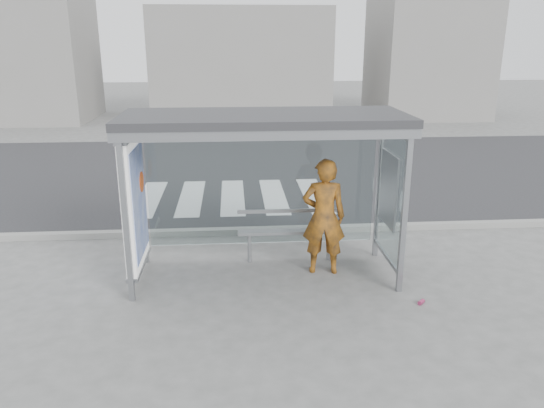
{
  "coord_description": "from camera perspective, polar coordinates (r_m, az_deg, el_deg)",
  "views": [
    {
      "loc": [
        -0.49,
        -7.85,
        3.69
      ],
      "look_at": [
        0.13,
        0.2,
        1.15
      ],
      "focal_mm": 35.0,
      "sensor_mm": 36.0,
      "label": 1
    }
  ],
  "objects": [
    {
      "name": "ground",
      "position": [
        8.69,
        -0.76,
        -7.69
      ],
      "size": [
        80.0,
        80.0,
        0.0
      ],
      "primitive_type": "plane",
      "color": "#5F5F5C",
      "rests_on": "ground"
    },
    {
      "name": "road",
      "position": [
        15.31,
        -2.43,
        3.5
      ],
      "size": [
        30.0,
        10.0,
        0.01
      ],
      "primitive_type": "cube",
      "color": "#29292B",
      "rests_on": "ground"
    },
    {
      "name": "curb",
      "position": [
        10.46,
        -1.44,
        -2.86
      ],
      "size": [
        30.0,
        0.18,
        0.12
      ],
      "primitive_type": "cube",
      "color": "gray",
      "rests_on": "ground"
    },
    {
      "name": "crosswalk",
      "position": [
        12.89,
        -4.25,
        0.77
      ],
      "size": [
        4.55,
        3.0,
        0.0
      ],
      "color": "silver",
      "rests_on": "ground"
    },
    {
      "name": "bus_shelter",
      "position": [
        8.1,
        -3.48,
        5.24
      ],
      "size": [
        4.25,
        1.65,
        2.62
      ],
      "color": "gray",
      "rests_on": "ground"
    },
    {
      "name": "building_left",
      "position": [
        27.56,
        -25.42,
        14.41
      ],
      "size": [
        6.0,
        5.0,
        6.0
      ],
      "primitive_type": "cube",
      "color": "gray",
      "rests_on": "ground"
    },
    {
      "name": "building_center",
      "position": [
        25.88,
        -3.4,
        14.79
      ],
      "size": [
        8.0,
        5.0,
        5.0
      ],
      "primitive_type": "cube",
      "color": "gray",
      "rests_on": "ground"
    },
    {
      "name": "building_right",
      "position": [
        27.54,
        16.46,
        16.38
      ],
      "size": [
        5.0,
        5.0,
        7.0
      ],
      "primitive_type": "cube",
      "color": "gray",
      "rests_on": "ground"
    },
    {
      "name": "person",
      "position": [
        8.52,
        5.59,
        -1.37
      ],
      "size": [
        0.74,
        0.53,
        1.91
      ],
      "primitive_type": "imported",
      "rotation": [
        0.0,
        0.0,
        3.04
      ],
      "color": "orange",
      "rests_on": "ground"
    },
    {
      "name": "bench",
      "position": [
        9.05,
        1.87,
        -2.93
      ],
      "size": [
        1.76,
        0.22,
        0.91
      ],
      "color": "gray",
      "rests_on": "ground"
    },
    {
      "name": "soda_can",
      "position": [
        8.1,
        15.76,
        -10.11
      ],
      "size": [
        0.13,
        0.13,
        0.06
      ],
      "primitive_type": "cylinder",
      "rotation": [
        0.0,
        1.57,
        0.76
      ],
      "color": "#CD3C73",
      "rests_on": "ground"
    }
  ]
}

